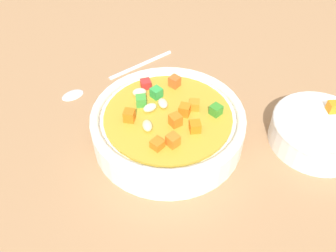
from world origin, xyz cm
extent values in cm
cube|color=#9E754F|center=(0.00, 0.00, -1.00)|extent=(140.00, 140.00, 2.00)
cylinder|color=white|center=(0.00, 0.00, 2.12)|extent=(20.56, 20.56, 4.23)
torus|color=white|center=(0.00, 0.00, 4.60)|extent=(20.56, 20.56, 1.24)
cylinder|color=gold|center=(0.00, 0.00, 4.43)|extent=(17.00, 17.00, 0.40)
cube|color=orange|center=(1.20, -6.05, 5.39)|extent=(1.73, 1.73, 1.52)
cube|color=orange|center=(-2.33, 4.69, 5.36)|extent=(1.85, 1.85, 1.46)
cube|color=orange|center=(-1.99, -0.87, 5.39)|extent=(1.42, 1.42, 1.52)
ellipsoid|color=beige|center=(1.59, 3.23, 5.13)|extent=(2.07, 2.27, 1.01)
ellipsoid|color=beige|center=(1.29, -1.49, 5.04)|extent=(2.14, 2.26, 0.82)
cube|color=orange|center=(-0.72, 5.74, 5.17)|extent=(1.77, 1.77, 1.09)
cube|color=red|center=(4.93, -4.32, 5.24)|extent=(1.91, 1.91, 1.21)
cube|color=#378C29|center=(-5.82, -2.36, 5.29)|extent=(1.82, 1.82, 1.31)
cube|color=green|center=(2.78, -2.95, 5.32)|extent=(1.84, 1.84, 1.38)
ellipsoid|color=beige|center=(2.55, -0.11, 5.12)|extent=(2.12, 2.26, 0.97)
cube|color=orange|center=(-4.14, 1.51, 5.30)|extent=(1.83, 1.83, 1.33)
cube|color=orange|center=(-1.49, 1.35, 5.40)|extent=(1.91, 1.91, 1.54)
cube|color=orange|center=(4.33, 2.60, 5.41)|extent=(1.59, 1.59, 1.55)
cube|color=green|center=(4.09, -0.66, 5.32)|extent=(1.83, 1.83, 1.39)
ellipsoid|color=beige|center=(5.07, -2.36, 5.21)|extent=(2.26, 2.00, 1.15)
cube|color=orange|center=(-2.85, -2.40, 5.25)|extent=(1.67, 1.67, 1.23)
cylinder|color=silver|center=(10.52, -14.99, 0.38)|extent=(7.50, 11.43, 0.75)
ellipsoid|color=silver|center=(17.57, -3.65, 0.40)|extent=(3.92, 4.32, 0.80)
cylinder|color=white|center=(-19.37, -6.51, 1.64)|extent=(12.72, 12.72, 3.27)
torus|color=white|center=(-19.37, -6.51, 3.53)|extent=(12.85, 12.85, 1.02)
cube|color=orange|center=(-20.62, -9.87, 3.99)|extent=(1.91, 1.91, 1.44)
camera|label=1|loc=(-11.36, 31.26, 36.11)|focal=37.21mm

